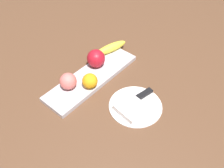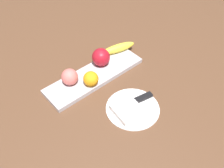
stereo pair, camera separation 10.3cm
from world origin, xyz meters
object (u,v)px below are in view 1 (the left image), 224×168
at_px(apple, 96,58).
at_px(folded_napkin, 131,108).
at_px(fruit_tray, 91,78).
at_px(peach, 68,81).
at_px(banana, 111,48).
at_px(orange_near_apple, 90,81).
at_px(knife, 140,96).
at_px(dinner_plate, 135,106).

distance_m(apple, folded_napkin, 0.29).
bearing_deg(apple, fruit_tray, 24.57).
bearing_deg(peach, banana, -174.99).
xyz_separation_m(apple, banana, (-0.12, -0.02, -0.02)).
relative_size(orange_near_apple, peach, 0.91).
xyz_separation_m(apple, knife, (0.02, 0.26, -0.05)).
bearing_deg(peach, apple, -177.24).
bearing_deg(orange_near_apple, dinner_plate, 103.33).
bearing_deg(peach, orange_near_apple, 133.93).
height_order(apple, orange_near_apple, apple).
xyz_separation_m(fruit_tray, banana, (-0.19, -0.05, 0.03)).
xyz_separation_m(fruit_tray, knife, (-0.05, 0.23, 0.00)).
bearing_deg(fruit_tray, apple, -155.43).
height_order(peach, dinner_plate, peach).
relative_size(fruit_tray, banana, 2.66).
height_order(apple, dinner_plate, apple).
height_order(dinner_plate, knife, knife).
xyz_separation_m(folded_napkin, knife, (-0.07, -0.01, -0.00)).
height_order(banana, orange_near_apple, orange_near_apple).
height_order(apple, knife, apple).
bearing_deg(banana, peach, 19.07).
xyz_separation_m(orange_near_apple, dinner_plate, (-0.05, 0.20, -0.05)).
xyz_separation_m(banana, folded_napkin, (0.21, 0.29, -0.02)).
relative_size(fruit_tray, knife, 2.56).
bearing_deg(folded_napkin, apple, -108.95).
bearing_deg(banana, fruit_tray, 28.46).
bearing_deg(peach, knife, 121.72).
height_order(banana, folded_napkin, banana).
distance_m(banana, knife, 0.31).
bearing_deg(dinner_plate, knife, -167.79).
bearing_deg(banana, dinner_plate, 71.18).
height_order(peach, knife, peach).
relative_size(fruit_tray, peach, 6.55).
height_order(banana, peach, peach).
bearing_deg(dinner_plate, fruit_tray, -90.00).
bearing_deg(fruit_tray, banana, -165.60).
bearing_deg(orange_near_apple, peach, -46.07).
relative_size(fruit_tray, apple, 5.65).
relative_size(apple, orange_near_apple, 1.27).
bearing_deg(peach, dinner_plate, 112.43).
distance_m(apple, dinner_plate, 0.28).
relative_size(peach, folded_napkin, 0.68).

